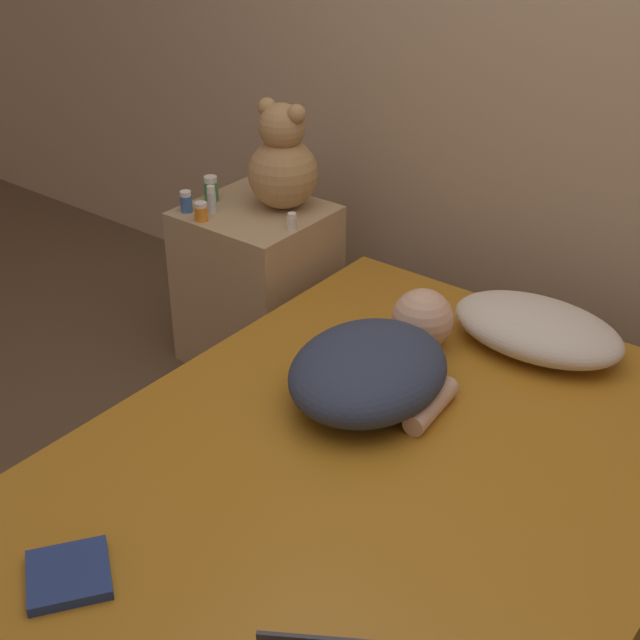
{
  "coord_description": "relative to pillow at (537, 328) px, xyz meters",
  "views": [
    {
      "loc": [
        0.95,
        -1.44,
        1.83
      ],
      "look_at": [
        -0.35,
        0.24,
        0.6
      ],
      "focal_mm": 50.0,
      "sensor_mm": 36.0,
      "label": 1
    }
  ],
  "objects": [
    {
      "name": "ground_plane",
      "position": [
        -0.07,
        -0.75,
        -0.49
      ],
      "size": [
        12.0,
        12.0,
        0.0
      ],
      "primitive_type": "plane",
      "color": "brown"
    },
    {
      "name": "book",
      "position": [
        -0.36,
        -1.45,
        -0.05
      ],
      "size": [
        0.24,
        0.24,
        0.02
      ],
      "rotation": [
        0.0,
        0.0,
        -0.62
      ],
      "color": "navy",
      "rests_on": "bed"
    },
    {
      "name": "person_lying",
      "position": [
        -0.25,
        -0.48,
        0.02
      ],
      "size": [
        0.45,
        0.68,
        0.19
      ],
      "rotation": [
        0.0,
        0.0,
        0.1
      ],
      "color": "#2D3851",
      "rests_on": "bed"
    },
    {
      "name": "teddy_bear",
      "position": [
        -1.02,
        0.05,
        0.28
      ],
      "size": [
        0.25,
        0.25,
        0.38
      ],
      "color": "tan",
      "rests_on": "nightstand"
    },
    {
      "name": "bottle_green",
      "position": [
        -1.26,
        -0.06,
        0.16
      ],
      "size": [
        0.05,
        0.05,
        0.09
      ],
      "color": "#3D8E4C",
      "rests_on": "nightstand"
    },
    {
      "name": "bottle_blue",
      "position": [
        -1.26,
        -0.19,
        0.15
      ],
      "size": [
        0.04,
        0.04,
        0.08
      ],
      "color": "#3866B2",
      "rests_on": "nightstand"
    },
    {
      "name": "bottle_clear",
      "position": [
        -1.19,
        -0.14,
        0.16
      ],
      "size": [
        0.03,
        0.03,
        0.1
      ],
      "color": "silver",
      "rests_on": "nightstand"
    },
    {
      "name": "pillow",
      "position": [
        0.0,
        0.0,
        0.0
      ],
      "size": [
        0.52,
        0.33,
        0.13
      ],
      "color": "beige",
      "rests_on": "bed"
    },
    {
      "name": "bottle_white",
      "position": [
        -0.87,
        -0.08,
        0.14
      ],
      "size": [
        0.03,
        0.03,
        0.06
      ],
      "color": "white",
      "rests_on": "nightstand"
    },
    {
      "name": "bed",
      "position": [
        -0.07,
        -0.75,
        -0.28
      ],
      "size": [
        1.43,
        1.94,
        0.42
      ],
      "color": "#4C331E",
      "rests_on": "ground_plane"
    },
    {
      "name": "wall_back",
      "position": [
        -0.07,
        0.5,
        0.81
      ],
      "size": [
        8.0,
        0.06,
        2.6
      ],
      "color": "tan",
      "rests_on": "ground_plane"
    },
    {
      "name": "nightstand",
      "position": [
        -1.08,
        -0.03,
        -0.19
      ],
      "size": [
        0.47,
        0.45,
        0.6
      ],
      "color": "tan",
      "rests_on": "ground_plane"
    },
    {
      "name": "bottle_orange",
      "position": [
        -1.16,
        -0.22,
        0.14
      ],
      "size": [
        0.05,
        0.05,
        0.07
      ],
      "color": "orange",
      "rests_on": "nightstand"
    }
  ]
}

